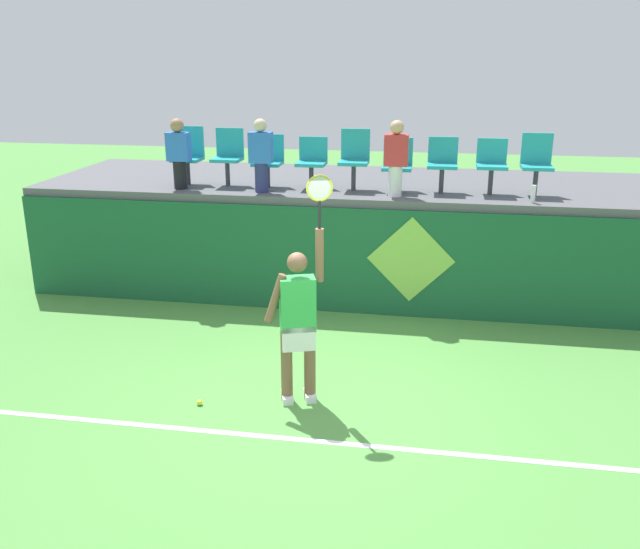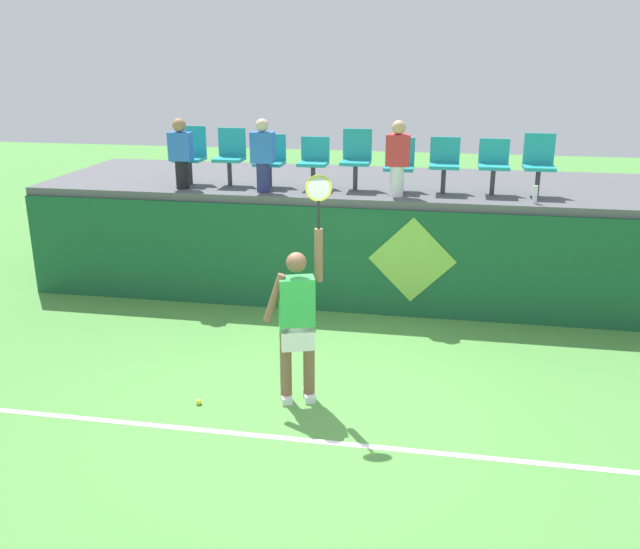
{
  "view_description": "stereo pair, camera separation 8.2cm",
  "coord_description": "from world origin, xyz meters",
  "px_view_note": "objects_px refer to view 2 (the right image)",
  "views": [
    {
      "loc": [
        1.21,
        -6.64,
        3.79
      ],
      "look_at": [
        -0.09,
        1.05,
        1.2
      ],
      "focal_mm": 38.42,
      "sensor_mm": 36.0,
      "label": 1
    },
    {
      "loc": [
        1.29,
        -6.63,
        3.79
      ],
      "look_at": [
        -0.09,
        1.05,
        1.2
      ],
      "focal_mm": 38.42,
      "sensor_mm": 36.0,
      "label": 2
    }
  ],
  "objects_px": {
    "stadium_chair_6": "(444,161)",
    "stadium_chair_8": "(539,161)",
    "stadium_chair_7": "(494,163)",
    "spectator_0": "(263,154)",
    "stadium_chair_3": "(314,159)",
    "tennis_ball": "(199,402)",
    "spectator_1": "(181,152)",
    "stadium_chair_0": "(191,153)",
    "stadium_chair_4": "(356,156)",
    "stadium_chair_2": "(270,158)",
    "water_bottle": "(535,194)",
    "tennis_player": "(297,319)",
    "stadium_chair_5": "(399,162)",
    "spectator_2": "(398,157)",
    "stadium_chair_1": "(230,154)"
  },
  "relations": [
    {
      "from": "tennis_player",
      "to": "stadium_chair_4",
      "type": "distance_m",
      "value": 3.8
    },
    {
      "from": "water_bottle",
      "to": "stadium_chair_1",
      "type": "relative_size",
      "value": 0.28
    },
    {
      "from": "stadium_chair_7",
      "to": "spectator_0",
      "type": "bearing_deg",
      "value": -172.33
    },
    {
      "from": "tennis_player",
      "to": "stadium_chair_8",
      "type": "distance_m",
      "value": 4.74
    },
    {
      "from": "stadium_chair_6",
      "to": "tennis_ball",
      "type": "bearing_deg",
      "value": -123.28
    },
    {
      "from": "spectator_1",
      "to": "stadium_chair_8",
      "type": "bearing_deg",
      "value": 4.53
    },
    {
      "from": "stadium_chair_3",
      "to": "spectator_0",
      "type": "distance_m",
      "value": 0.84
    },
    {
      "from": "spectator_0",
      "to": "stadium_chair_2",
      "type": "bearing_deg",
      "value": 90.0
    },
    {
      "from": "water_bottle",
      "to": "stadium_chair_4",
      "type": "height_order",
      "value": "stadium_chair_4"
    },
    {
      "from": "stadium_chair_3",
      "to": "spectator_0",
      "type": "bearing_deg",
      "value": -146.51
    },
    {
      "from": "water_bottle",
      "to": "stadium_chair_4",
      "type": "distance_m",
      "value": 2.68
    },
    {
      "from": "stadium_chair_3",
      "to": "stadium_chair_8",
      "type": "xyz_separation_m",
      "value": [
        3.33,
        0.01,
        0.06
      ]
    },
    {
      "from": "spectator_1",
      "to": "stadium_chair_5",
      "type": "bearing_deg",
      "value": 7.23
    },
    {
      "from": "stadium_chair_7",
      "to": "spectator_1",
      "type": "bearing_deg",
      "value": -174.97
    },
    {
      "from": "tennis_ball",
      "to": "stadium_chair_7",
      "type": "distance_m",
      "value": 5.52
    },
    {
      "from": "stadium_chair_2",
      "to": "stadium_chair_8",
      "type": "relative_size",
      "value": 0.89
    },
    {
      "from": "stadium_chair_2",
      "to": "stadium_chair_7",
      "type": "xyz_separation_m",
      "value": [
        3.38,
        -0.01,
        0.03
      ]
    },
    {
      "from": "stadium_chair_3",
      "to": "stadium_chair_4",
      "type": "bearing_deg",
      "value": 0.9
    },
    {
      "from": "water_bottle",
      "to": "spectator_2",
      "type": "xyz_separation_m",
      "value": [
        -1.94,
        0.15,
        0.45
      ]
    },
    {
      "from": "stadium_chair_4",
      "to": "stadium_chair_8",
      "type": "height_order",
      "value": "stadium_chair_4"
    },
    {
      "from": "tennis_ball",
      "to": "spectator_2",
      "type": "height_order",
      "value": "spectator_2"
    },
    {
      "from": "water_bottle",
      "to": "spectator_1",
      "type": "height_order",
      "value": "spectator_1"
    },
    {
      "from": "stadium_chair_0",
      "to": "stadium_chair_4",
      "type": "xyz_separation_m",
      "value": [
        2.64,
        -0.0,
        0.01
      ]
    },
    {
      "from": "stadium_chair_6",
      "to": "spectator_2",
      "type": "xyz_separation_m",
      "value": [
        -0.67,
        -0.41,
        0.11
      ]
    },
    {
      "from": "stadium_chair_0",
      "to": "stadium_chair_1",
      "type": "xyz_separation_m",
      "value": [
        0.65,
        -0.0,
        0.0
      ]
    },
    {
      "from": "stadium_chair_6",
      "to": "stadium_chair_7",
      "type": "relative_size",
      "value": 1.01
    },
    {
      "from": "stadium_chair_1",
      "to": "stadium_chair_7",
      "type": "xyz_separation_m",
      "value": [
        4.03,
        -0.01,
        -0.03
      ]
    },
    {
      "from": "stadium_chair_4",
      "to": "stadium_chair_8",
      "type": "xyz_separation_m",
      "value": [
        2.67,
        -0.0,
        -0.0
      ]
    },
    {
      "from": "stadium_chair_8",
      "to": "spectator_0",
      "type": "height_order",
      "value": "spectator_0"
    },
    {
      "from": "stadium_chair_6",
      "to": "stadium_chair_8",
      "type": "bearing_deg",
      "value": 0.3
    },
    {
      "from": "stadium_chair_3",
      "to": "stadium_chair_7",
      "type": "distance_m",
      "value": 2.69
    },
    {
      "from": "tennis_player",
      "to": "stadium_chair_5",
      "type": "bearing_deg",
      "value": 77.14
    },
    {
      "from": "stadium_chair_8",
      "to": "stadium_chair_6",
      "type": "bearing_deg",
      "value": -179.7
    },
    {
      "from": "spectator_1",
      "to": "stadium_chair_6",
      "type": "bearing_deg",
      "value": 5.96
    },
    {
      "from": "water_bottle",
      "to": "stadium_chair_5",
      "type": "bearing_deg",
      "value": 163.7
    },
    {
      "from": "stadium_chair_0",
      "to": "stadium_chair_4",
      "type": "height_order",
      "value": "stadium_chair_4"
    },
    {
      "from": "stadium_chair_6",
      "to": "stadium_chair_8",
      "type": "xyz_separation_m",
      "value": [
        1.35,
        0.01,
        0.04
      ]
    },
    {
      "from": "stadium_chair_3",
      "to": "stadium_chair_5",
      "type": "height_order",
      "value": "stadium_chair_5"
    },
    {
      "from": "stadium_chair_5",
      "to": "spectator_0",
      "type": "distance_m",
      "value": 2.05
    },
    {
      "from": "stadium_chair_3",
      "to": "spectator_1",
      "type": "xyz_separation_m",
      "value": [
        -1.99,
        -0.41,
        0.12
      ]
    },
    {
      "from": "tennis_player",
      "to": "stadium_chair_5",
      "type": "distance_m",
      "value": 3.86
    },
    {
      "from": "water_bottle",
      "to": "stadium_chair_7",
      "type": "relative_size",
      "value": 0.31
    },
    {
      "from": "stadium_chair_6",
      "to": "spectator_1",
      "type": "height_order",
      "value": "spectator_1"
    },
    {
      "from": "stadium_chair_1",
      "to": "spectator_0",
      "type": "distance_m",
      "value": 0.8
    },
    {
      "from": "tennis_ball",
      "to": "spectator_1",
      "type": "xyz_separation_m",
      "value": [
        -1.41,
        3.48,
        2.25
      ]
    },
    {
      "from": "stadium_chair_6",
      "to": "stadium_chair_8",
      "type": "relative_size",
      "value": 0.91
    },
    {
      "from": "stadium_chair_7",
      "to": "spectator_0",
      "type": "xyz_separation_m",
      "value": [
        -3.38,
        -0.46,
        0.1
      ]
    },
    {
      "from": "stadium_chair_4",
      "to": "spectator_1",
      "type": "xyz_separation_m",
      "value": [
        -2.64,
        -0.42,
        0.06
      ]
    },
    {
      "from": "stadium_chair_1",
      "to": "spectator_2",
      "type": "distance_m",
      "value": 2.68
    },
    {
      "from": "tennis_player",
      "to": "stadium_chair_6",
      "type": "height_order",
      "value": "tennis_player"
    }
  ]
}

